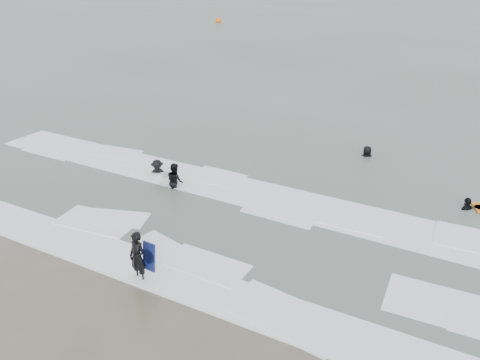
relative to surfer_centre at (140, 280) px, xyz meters
The scene contains 10 objects.
ground 1.18m from the surfer_centre, 78.20° to the left, with size 320.00×320.00×0.00m, color brown.
sea 81.16m from the surfer_centre, 89.83° to the left, with size 320.00×320.00×0.00m, color #47544C.
surfer_centre is the anchor object (origin of this frame).
surfer_wading 6.85m from the surfer_centre, 116.81° to the left, with size 0.84×0.65×1.73m, color black.
surfer_breaker 8.27m from the surfer_centre, 124.36° to the left, with size 1.05×0.60×1.62m, color black.
surfer_right_near 13.43m from the surfer_centre, 49.80° to the left, with size 0.99×0.41×1.69m, color black.
surfer_right_far 14.45m from the surfer_centre, 76.06° to the left, with size 0.85×0.55×1.74m, color black.
surf_foam 4.87m from the surfer_centre, 87.15° to the left, with size 30.03×9.06×0.09m.
bodyboards 6.01m from the surfer_centre, 70.39° to the left, with size 13.54×10.89×1.25m.
buoy 72.50m from the surfer_centre, 119.65° to the left, with size 1.00×1.00×1.65m.
Camera 1 is at (8.56, -10.30, 9.20)m, focal length 35.00 mm.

